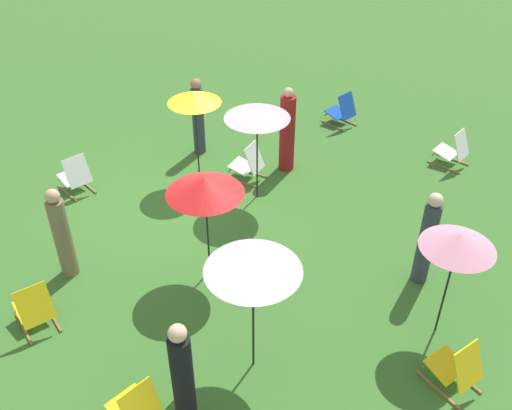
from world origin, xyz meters
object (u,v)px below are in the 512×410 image
deckchair_3 (136,409)px  person_3 (183,383)px  deckchair_7 (457,368)px  deckchair_1 (34,308)px  deckchair_2 (342,111)px  deckchair_8 (248,164)px  person_2 (427,240)px  deckchair_9 (75,176)px  umbrella_2 (253,264)px  umbrella_1 (205,185)px  umbrella_0 (194,97)px  person_4 (198,117)px  person_1 (287,132)px  umbrella_3 (257,112)px  umbrella_4 (459,241)px  person_0 (62,235)px  deckchair_6 (453,150)px

deckchair_3 → person_3: bearing=133.6°
deckchair_3 → deckchair_7: (-3.11, 2.86, 0.00)m
deckchair_1 → deckchair_2: 8.49m
deckchair_8 → person_2: person_2 is taller
deckchair_2 → person_3: bearing=27.0°
deckchair_9 → umbrella_2: (1.15, 5.55, 1.52)m
umbrella_1 → umbrella_0: bearing=-133.1°
deckchair_1 → umbrella_1: 3.13m
deckchair_9 → person_3: 6.08m
deckchair_7 → umbrella_0: bearing=-88.7°
deckchair_2 → person_4: size_ratio=0.47×
umbrella_2 → person_1: 5.41m
umbrella_3 → person_4: (-0.59, -2.13, -1.01)m
umbrella_4 → umbrella_3: bearing=-104.0°
person_0 → deckchair_9: bearing=-66.2°
umbrella_3 → person_1: 1.60m
deckchair_6 → umbrella_4: umbrella_4 is taller
deckchair_8 → umbrella_2: (3.69, 3.13, 1.52)m
person_0 → person_2: 5.87m
deckchair_8 → person_1: 1.06m
deckchair_7 → person_0: 6.28m
umbrella_3 → person_0: bearing=-15.8°
umbrella_1 → person_4: bearing=-134.3°
deckchair_2 → person_1: size_ratio=0.44×
deckchair_1 → deckchair_8: 5.18m
umbrella_0 → deckchair_1: bearing=12.1°
deckchair_6 → deckchair_7: size_ratio=0.97×
deckchair_6 → deckchair_8: bearing=-41.5°
deckchair_6 → umbrella_2: (6.90, 0.04, 1.52)m
person_1 → person_2: (1.43, 3.81, -0.04)m
deckchair_1 → umbrella_4: size_ratio=0.46×
deckchair_9 → deckchair_8: bearing=144.8°
umbrella_4 → person_3: size_ratio=1.00×
deckchair_6 → person_1: 3.65m
deckchair_3 → person_4: (-5.59, -4.20, 0.49)m
person_2 → person_3: size_ratio=0.92×
deckchair_3 → person_2: 5.07m
deckchair_6 → person_3: person_3 is taller
person_4 → deckchair_9: bearing=-78.2°
deckchair_1 → umbrella_4: 6.18m
umbrella_2 → person_1: bearing=-148.6°
person_2 → person_3: bearing=116.9°
person_4 → person_1: bearing=47.2°
deckchair_1 → person_2: person_2 is taller
deckchair_9 → person_4: (-2.74, 0.83, 0.49)m
umbrella_1 → person_3: (2.35, 1.78, -0.86)m
deckchair_6 → person_3: 8.22m
deckchair_8 → person_0: person_0 is taller
person_1 → umbrella_4: bearing=62.1°
deckchair_3 → person_3: person_3 is taller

